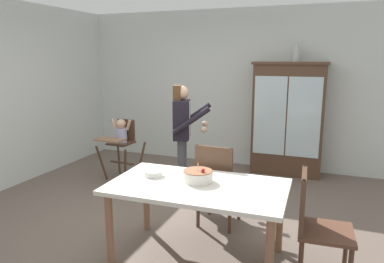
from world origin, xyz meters
The scene contains 11 objects.
ground_plane centered at (0.00, 0.00, 0.00)m, with size 6.24×6.24×0.00m, color #66564C.
wall_back centered at (0.00, 2.63, 1.35)m, with size 5.32×0.06×2.70m, color silver.
china_cabinet centered at (1.11, 2.37, 0.91)m, with size 1.16×0.48×1.82m.
ceramic_vase centered at (1.18, 2.37, 1.94)m, with size 0.13×0.13×0.27m.
high_chair_with_toddler centered at (-1.28, 1.18, 0.65)m, with size 0.61×0.71×0.95m.
adult_person centered at (-0.08, 0.81, 0.97)m, with size 0.61×0.59×1.53m.
dining_table centered at (0.64, -0.58, 0.65)m, with size 1.65×0.97×0.74m.
birthday_cake centered at (0.62, -0.50, 0.79)m, with size 0.28×0.28×0.19m.
serving_bowl centered at (0.15, -0.50, 0.77)m, with size 0.18×0.18×0.06m, color silver.
dining_chair_far_side centered at (0.62, 0.10, 0.56)m, with size 0.46×0.46×0.96m.
dining_chair_right_end centered at (1.67, -0.55, 0.56)m, with size 0.46×0.46×0.96m.
Camera 1 is at (1.73, -3.51, 1.89)m, focal length 33.59 mm.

